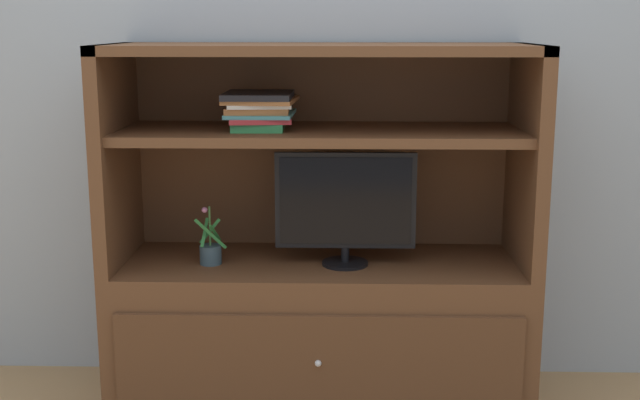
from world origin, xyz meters
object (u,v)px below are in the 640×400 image
potted_plant (210,253)px  magazine_stack (259,109)px  media_console (320,292)px  tv_monitor (345,205)px

potted_plant → magazine_stack: magazine_stack is taller
media_console → magazine_stack: (-0.23, -0.01, 0.71)m
media_console → magazine_stack: media_console is taller
tv_monitor → potted_plant: size_ratio=2.35×
potted_plant → magazine_stack: (0.19, 0.05, 0.54)m
tv_monitor → potted_plant: bearing=-180.0°
potted_plant → tv_monitor: bearing=0.0°
media_console → tv_monitor: (0.09, -0.06, 0.36)m
tv_monitor → magazine_stack: magazine_stack is taller
tv_monitor → magazine_stack: (-0.32, 0.05, 0.35)m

